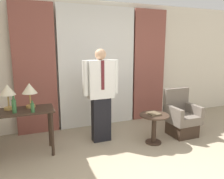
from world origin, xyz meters
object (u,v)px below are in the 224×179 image
object	(u,v)px
desk	(21,119)
table_lamp_right	(29,90)
table_lamp_left	(7,91)
bottle_near_edge	(33,107)
bottle_by_lamp	(14,106)
side_table	(154,124)
armchair	(181,118)
book	(154,114)
person	(101,92)

from	to	relation	value
desk	table_lamp_right	bearing A→B (deg)	34.07
desk	table_lamp_right	size ratio (longest dim) A/B	2.52
table_lamp_left	bottle_near_edge	xyz separation A→B (m)	(0.34, -0.30, -0.22)
table_lamp_left	bottle_by_lamp	world-z (taller)	table_lamp_left
side_table	bottle_near_edge	bearing A→B (deg)	174.18
desk	armchair	world-z (taller)	armchair
desk	book	xyz separation A→B (m)	(2.21, -0.39, -0.07)
desk	bottle_by_lamp	xyz separation A→B (m)	(-0.07, -0.12, 0.25)
bottle_by_lamp	side_table	bearing A→B (deg)	-6.90
person	book	bearing A→B (deg)	-28.38
book	side_table	bearing A→B (deg)	-52.92
person	side_table	bearing A→B (deg)	-28.73
side_table	table_lamp_left	bearing A→B (deg)	167.97
table_lamp_left	armchair	size ratio (longest dim) A/B	0.44
table_lamp_left	book	xyz separation A→B (m)	(2.37, -0.50, -0.50)
table_lamp_right	bottle_by_lamp	bearing A→B (deg)	-135.68
desk	person	size ratio (longest dim) A/B	0.60
table_lamp_left	table_lamp_right	world-z (taller)	same
armchair	bottle_by_lamp	bearing A→B (deg)	177.22
side_table	bottle_by_lamp	bearing A→B (deg)	173.10
table_lamp_left	armchair	distance (m)	3.20
side_table	book	world-z (taller)	book
bottle_by_lamp	book	xyz separation A→B (m)	(2.29, -0.27, -0.31)
table_lamp_left	bottle_by_lamp	bearing A→B (deg)	-69.24
bottle_by_lamp	book	size ratio (longest dim) A/B	1.15
armchair	side_table	bearing A→B (deg)	-169.58
table_lamp_left	person	size ratio (longest dim) A/B	0.24
side_table	book	distance (m)	0.19
bottle_by_lamp	armchair	size ratio (longest dim) A/B	0.28
armchair	book	bearing A→B (deg)	-170.58
bottle_by_lamp	side_table	xyz separation A→B (m)	(2.30, -0.28, -0.50)
bottle_near_edge	book	size ratio (longest dim) A/B	0.81
bottle_near_edge	person	bearing A→B (deg)	12.35
desk	table_lamp_left	world-z (taller)	table_lamp_left
table_lamp_right	person	xyz separation A→B (m)	(1.21, -0.04, -0.13)
person	side_table	world-z (taller)	person
bottle_near_edge	armchair	distance (m)	2.80
bottle_near_edge	table_lamp_left	bearing A→B (deg)	138.89
table_lamp_right	bottle_near_edge	world-z (taller)	table_lamp_right
armchair	side_table	distance (m)	0.73
bottle_near_edge	person	world-z (taller)	person
table_lamp_left	person	distance (m)	1.54
table_lamp_right	bottle_by_lamp	size ratio (longest dim) A/B	1.56
bottle_near_edge	side_table	world-z (taller)	bottle_near_edge
desk	book	bearing A→B (deg)	-9.92
desk	book	size ratio (longest dim) A/B	4.51
person	armchair	size ratio (longest dim) A/B	1.86
table_lamp_right	bottle_near_edge	distance (m)	0.37
desk	table_lamp_right	world-z (taller)	table_lamp_right
desk	bottle_by_lamp	bearing A→B (deg)	-121.54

